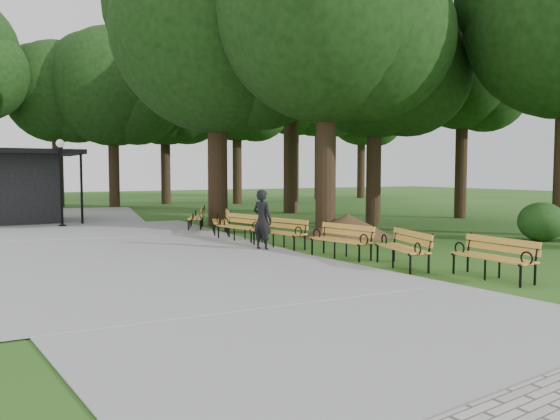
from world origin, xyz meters
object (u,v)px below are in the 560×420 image
dirt_mound (347,225)px  lawn_tree_0 (327,12)px  bench_5 (220,222)px  bench_6 (196,218)px  lawn_tree_2 (217,28)px  bench_3 (279,233)px  person (262,220)px  lawn_tree_4 (291,51)px  bench_2 (341,241)px  lawn_tree_1 (375,55)px  bench_0 (493,258)px  lawn_tree_5 (463,73)px  kiosk (8,187)px  lamp_post (61,165)px  bench_1 (402,249)px  bench_4 (240,227)px

dirt_mound → lawn_tree_0: bearing=129.3°
bench_5 → bench_6: bearing=-154.5°
bench_5 → lawn_tree_2: lawn_tree_2 is taller
bench_3 → person: bearing=-90.0°
lawn_tree_4 → bench_2: bearing=-115.5°
lawn_tree_0 → lawn_tree_1: size_ratio=1.11×
bench_0 → bench_3: same height
lawn_tree_0 → bench_6: bearing=127.4°
lawn_tree_5 → bench_3: bearing=-159.0°
kiosk → bench_6: 8.68m
lamp_post → lawn_tree_5: bearing=-14.9°
bench_1 → bench_6: bearing=-159.5°
bench_0 → lawn_tree_2: size_ratio=0.16×
kiosk → lawn_tree_0: lawn_tree_0 is taller
bench_0 → bench_3: size_ratio=1.00×
person → bench_5: 4.36m
lamp_post → lawn_tree_0: bearing=-44.6°
bench_1 → lawn_tree_2: bearing=-166.5°
lawn_tree_2 → bench_5: bearing=-111.4°
bench_3 → lawn_tree_2: 10.22m
person → bench_5: (0.54, 4.31, -0.41)m
bench_1 → bench_5: same height
kiosk → bench_6: (6.12, -6.05, -1.12)m
bench_0 → bench_6: bearing=-172.7°
bench_5 → lawn_tree_0: 8.03m
bench_0 → bench_5: (-1.65, 10.34, 0.00)m
kiosk → dirt_mound: (9.79, -10.81, -1.17)m
bench_2 → bench_1: bearing=-0.5°
lamp_post → lawn_tree_2: 8.20m
dirt_mound → lawn_tree_4: bearing=69.9°
person → lawn_tree_4: size_ratio=0.14×
lawn_tree_0 → bench_3: bearing=-146.4°
bench_2 → bench_3: 2.40m
lawn_tree_2 → lawn_tree_5: lawn_tree_2 is taller
bench_3 → bench_4: bearing=173.7°
person → lawn_tree_5: bearing=-93.8°
lawn_tree_1 → bench_6: bearing=162.6°
bench_3 → lawn_tree_4: 15.91m
lamp_post → bench_2: bearing=-66.4°
bench_4 → lawn_tree_1: bearing=91.9°
bench_0 → lawn_tree_0: (1.35, 8.15, 7.12)m
bench_0 → lawn_tree_2: bearing=-178.7°
bench_0 → bench_2: 4.00m
lawn_tree_2 → lawn_tree_4: lawn_tree_2 is taller
lawn_tree_2 → dirt_mound: bearing=-66.8°
kiosk → lawn_tree_0: bearing=-48.2°
bench_2 → lawn_tree_5: bearing=109.1°
lawn_tree_1 → dirt_mound: bearing=-140.7°
bench_2 → bench_4: bearing=179.4°
bench_2 → bench_4: (-0.85, 4.30, 0.00)m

